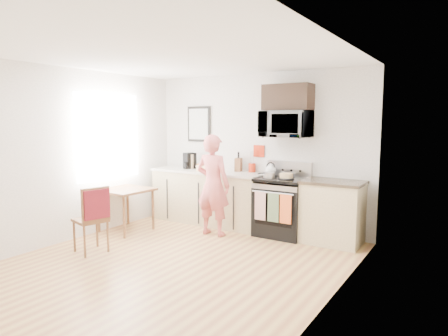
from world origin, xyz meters
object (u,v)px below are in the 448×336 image
Objects in this scene: person at (213,185)px; microwave at (286,124)px; dining_table at (126,194)px; cake at (286,176)px; chair at (94,211)px; range at (282,208)px.

microwave is at bearing -146.45° from person.
dining_table is at bearing -151.38° from microwave.
person is at bearing -154.44° from cake.
dining_table is 3.01× the size of cake.
dining_table is at bearing 130.26° from chair.
dining_table is 2.63m from cake.
person reaches higher than range.
range is 0.54m from cake.
range is 2.56m from dining_table.
person is (-0.94, -0.56, 0.37)m from range.
chair is (-1.77, -2.30, -1.16)m from microwave.
person is at bearing -149.52° from range.
range is 1.53× the size of microwave.
cake is (0.09, -0.06, 0.53)m from range.
person is 1.72× the size of chair.
cake is (1.03, 0.49, 0.16)m from person.
dining_table is at bearing -153.45° from range.
cake is at bearing -33.88° from range.
dining_table is 1.18m from chair.
range is 1.24× the size of chair.
microwave is (-0.00, 0.10, 1.32)m from range.
chair is at bearing -64.39° from dining_table.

